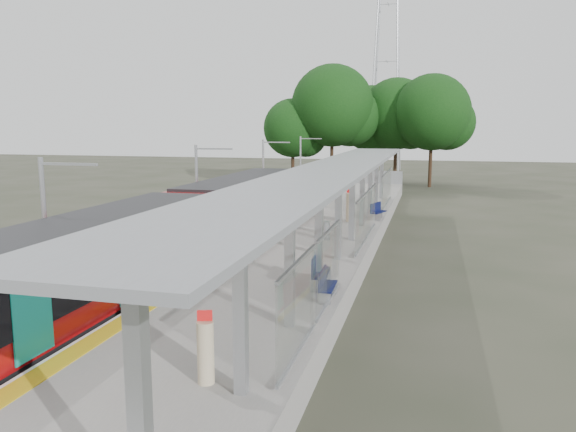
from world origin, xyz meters
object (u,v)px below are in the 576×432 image
(litter_bin, at_px, (325,230))
(info_pillar_far, at_px, (350,207))
(bench_far, at_px, (377,211))
(info_pillar_near, at_px, (206,352))
(bench_near, at_px, (325,284))
(bench_mid, at_px, (318,270))
(train, at_px, (186,228))

(litter_bin, bearing_deg, info_pillar_far, 85.77)
(bench_far, height_order, info_pillar_near, info_pillar_near)
(bench_near, height_order, bench_mid, bench_mid)
(bench_near, distance_m, info_pillar_far, 14.62)
(info_pillar_near, xyz_separation_m, litter_bin, (-0.35, 15.55, -0.26))
(bench_near, xyz_separation_m, bench_mid, (-0.48, 1.30, 0.08))
(train, xyz_separation_m, bench_mid, (6.51, -3.78, -0.47))
(bench_near, distance_m, info_pillar_near, 6.50)
(train, xyz_separation_m, litter_bin, (5.28, 4.12, -0.61))
(bench_far, distance_m, info_pillar_far, 1.89)
(info_pillar_near, height_order, litter_bin, info_pillar_near)
(bench_near, xyz_separation_m, bench_far, (0.12, 15.73, 0.01))
(train, height_order, bench_mid, train)
(bench_near, relative_size, info_pillar_near, 0.87)
(info_pillar_near, relative_size, info_pillar_far, 0.84)
(info_pillar_far, distance_m, litter_bin, 5.39)
(train, bearing_deg, bench_far, 56.26)
(train, distance_m, bench_far, 12.82)
(bench_mid, relative_size, info_pillar_far, 0.86)
(info_pillar_near, height_order, info_pillar_far, info_pillar_far)
(bench_mid, height_order, litter_bin, bench_mid)
(bench_mid, distance_m, bench_far, 14.44)
(bench_mid, xyz_separation_m, info_pillar_far, (-0.84, 13.26, 0.25))
(info_pillar_near, bearing_deg, info_pillar_far, 72.07)
(bench_near, xyz_separation_m, info_pillar_near, (-1.37, -6.35, 0.20))
(litter_bin, bearing_deg, train, -142.05)
(bench_far, xyz_separation_m, litter_bin, (-1.84, -6.54, -0.07))
(info_pillar_near, xyz_separation_m, info_pillar_far, (0.05, 20.91, 0.13))
(bench_far, height_order, info_pillar_far, info_pillar_far)
(train, height_order, info_pillar_far, train)
(bench_near, distance_m, litter_bin, 9.36)
(info_pillar_near, bearing_deg, train, 98.42)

